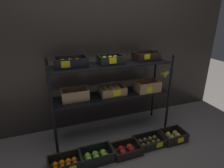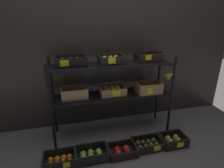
{
  "view_description": "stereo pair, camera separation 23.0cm",
  "coord_description": "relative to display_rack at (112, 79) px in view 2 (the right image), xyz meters",
  "views": [
    {
      "loc": [
        -0.75,
        -2.02,
        1.51
      ],
      "look_at": [
        0.0,
        0.0,
        0.7
      ],
      "focal_mm": 29.45,
      "sensor_mm": 36.0,
      "label": 1
    },
    {
      "loc": [
        -0.53,
        -2.09,
        1.51
      ],
      "look_at": [
        0.0,
        0.0,
        0.7
      ],
      "focal_mm": 29.45,
      "sensor_mm": 36.0,
      "label": 2
    }
  ],
  "objects": [
    {
      "name": "crate_ground_pear",
      "position": [
        0.66,
        -0.46,
        -0.7
      ],
      "size": [
        0.31,
        0.24,
        0.13
      ],
      "color": "black",
      "rests_on": "ground_plane"
    },
    {
      "name": "crate_ground_tangerine",
      "position": [
        -0.69,
        -0.45,
        -0.71
      ],
      "size": [
        0.36,
        0.23,
        0.12
      ],
      "color": "black",
      "rests_on": "ground_plane"
    },
    {
      "name": "display_rack",
      "position": [
        0.0,
        0.0,
        0.0
      ],
      "size": [
        1.62,
        0.4,
        1.07
      ],
      "color": "black",
      "rests_on": "ground_plane"
    },
    {
      "name": "crate_ground_apple_red",
      "position": [
        0.0,
        -0.47,
        -0.72
      ],
      "size": [
        0.33,
        0.23,
        0.1
      ],
      "color": "black",
      "rests_on": "ground_plane"
    },
    {
      "name": "storefront_wall",
      "position": [
        -0.01,
        0.38,
        0.14
      ],
      "size": [
        3.89,
        0.12,
        1.8
      ],
      "primitive_type": "cube",
      "color": "#2D2823",
      "rests_on": "ground_plane"
    },
    {
      "name": "ground_plane",
      "position": [
        -0.01,
        -0.01,
        -0.76
      ],
      "size": [
        10.0,
        10.0,
        0.0
      ],
      "primitive_type": "plane",
      "color": "#605B56"
    },
    {
      "name": "crate_ground_kiwi",
      "position": [
        0.33,
        -0.44,
        -0.72
      ],
      "size": [
        0.36,
        0.24,
        0.1
      ],
      "color": "black",
      "rests_on": "ground_plane"
    },
    {
      "name": "crate_ground_apple_green",
      "position": [
        -0.36,
        -0.45,
        -0.71
      ],
      "size": [
        0.37,
        0.23,
        0.13
      ],
      "color": "black",
      "rests_on": "ground_plane"
    }
  ]
}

